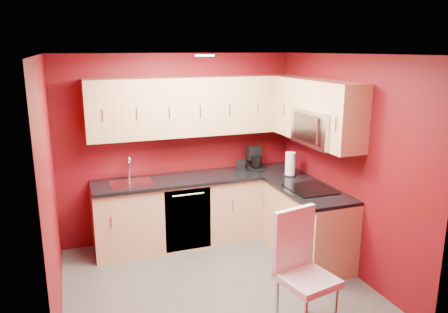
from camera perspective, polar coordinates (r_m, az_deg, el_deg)
floor at (r=5.06m, az=-1.15°, el=-16.44°), size 3.20×3.20×0.00m
ceiling at (r=4.36m, az=-1.31°, el=13.20°), size 3.20×3.20×0.00m
wall_back at (r=5.95m, az=-5.92°, el=1.17°), size 3.20×0.00×3.20m
wall_front at (r=3.26m, az=7.49°, el=-9.84°), size 3.20×0.00×3.20m
wall_left at (r=4.34m, az=-21.73°, el=-4.62°), size 0.00×3.00×3.00m
wall_right at (r=5.27m, az=15.46°, el=-0.92°), size 0.00×3.00×3.00m
base_cabinets_back at (r=5.96m, az=-3.12°, el=-6.95°), size 2.80×0.60×0.87m
base_cabinets_right at (r=5.57m, az=10.87°, el=-8.72°), size 0.60×1.30×0.87m
countertop_back at (r=5.80m, az=-3.14°, el=-2.79°), size 2.80×0.63×0.04m
countertop_right at (r=5.39m, az=11.03°, el=-4.33°), size 0.63×1.27×0.04m
upper_cabinets_back at (r=5.73m, az=-3.67°, el=6.58°), size 2.80×0.35×0.75m
upper_cabinets_right at (r=5.42m, az=11.67°, el=6.56°), size 0.35×1.55×0.75m
microwave at (r=5.23m, az=12.64°, el=3.74°), size 0.42×0.76×0.42m
cooktop at (r=5.35m, az=11.19°, el=-4.19°), size 0.50×0.55×0.01m
sink at (r=5.62m, az=-12.02°, el=-3.06°), size 0.52×0.42×0.35m
dishwasher_front at (r=5.63m, az=-4.70°, el=-8.23°), size 0.60×0.02×0.82m
downlight at (r=4.65m, az=-2.54°, el=13.05°), size 0.20×0.20×0.01m
coffee_maker at (r=6.07m, az=4.19°, el=-0.27°), size 0.21×0.27×0.32m
napkin_holder at (r=6.09m, az=2.17°, el=-1.12°), size 0.16×0.16×0.13m
paper_towel at (r=5.85m, az=8.65°, el=-0.98°), size 0.21×0.21×0.31m
dining_chair at (r=4.18m, az=10.87°, el=-14.76°), size 0.54×0.56×1.13m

